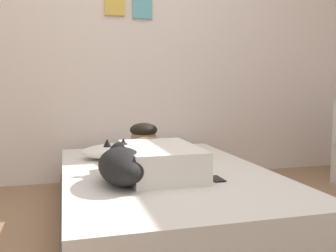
# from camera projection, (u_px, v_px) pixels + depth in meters

# --- Properties ---
(ground_plane) EXTENTS (12.78, 12.78, 0.00)m
(ground_plane) POSITION_uv_depth(u_px,v_px,m) (182.00, 249.00, 2.01)
(ground_plane) COLOR #8C6B4C
(back_wall) EXTENTS (4.39, 0.12, 2.50)m
(back_wall) POSITION_uv_depth(u_px,v_px,m) (128.00, 42.00, 3.45)
(back_wall) COLOR silver
(back_wall) RESTS_ON ground
(bed) EXTENTS (1.32, 2.03, 0.32)m
(bed) POSITION_uv_depth(u_px,v_px,m) (166.00, 194.00, 2.46)
(bed) COLOR #4C4742
(bed) RESTS_ON ground
(pillow) EXTENTS (0.52, 0.32, 0.11)m
(pillow) POSITION_uv_depth(u_px,v_px,m) (117.00, 151.00, 2.83)
(pillow) COLOR white
(pillow) RESTS_ON bed
(person_lying) EXTENTS (0.43, 0.92, 0.27)m
(person_lying) POSITION_uv_depth(u_px,v_px,m) (155.00, 154.00, 2.42)
(person_lying) COLOR silver
(person_lying) RESTS_ON bed
(dog) EXTENTS (0.26, 0.57, 0.21)m
(dog) POSITION_uv_depth(u_px,v_px,m) (122.00, 164.00, 2.13)
(dog) COLOR black
(dog) RESTS_ON bed
(coffee_cup) EXTENTS (0.12, 0.09, 0.07)m
(coffee_cup) POSITION_uv_depth(u_px,v_px,m) (180.00, 152.00, 2.87)
(coffee_cup) COLOR white
(coffee_cup) RESTS_ON bed
(cell_phone) EXTENTS (0.07, 0.14, 0.01)m
(cell_phone) POSITION_uv_depth(u_px,v_px,m) (216.00, 179.00, 2.20)
(cell_phone) COLOR black
(cell_phone) RESTS_ON bed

